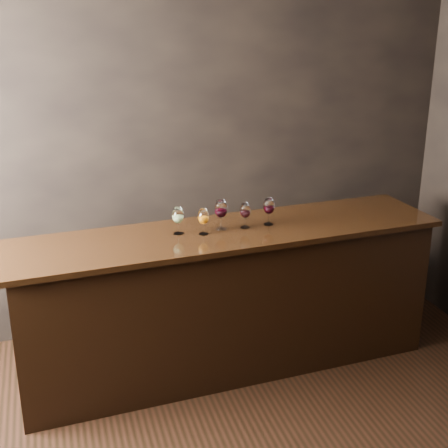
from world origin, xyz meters
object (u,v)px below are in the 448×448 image
object	(u,v)px
back_bar_shelf	(185,286)
glass_white	(178,216)
bar_counter	(227,302)
glass_red_a	(221,210)
glass_red_c	(269,207)
glass_red_b	(245,211)
glass_amber	(203,217)

from	to	relation	value
back_bar_shelf	glass_white	world-z (taller)	glass_white
bar_counter	glass_red_a	distance (m)	0.71
bar_counter	glass_red_c	bearing A→B (deg)	2.92
glass_red_b	glass_red_c	size ratio (longest dim) A/B	0.92
glass_amber	glass_white	bearing A→B (deg)	161.08
glass_white	glass_red_b	bearing A→B (deg)	-1.15
back_bar_shelf	glass_red_c	size ratio (longest dim) A/B	11.30
bar_counter	glass_amber	distance (m)	0.71
glass_red_a	glass_red_b	distance (m)	0.17
glass_red_c	glass_white	bearing A→B (deg)	-179.49
bar_counter	glass_amber	size ratio (longest dim) A/B	16.38
back_bar_shelf	glass_amber	distance (m)	1.03
bar_counter	glass_red_a	bearing A→B (deg)	128.54
glass_red_c	back_bar_shelf	bearing A→B (deg)	131.05
back_bar_shelf	glass_red_b	bearing A→B (deg)	-61.81
bar_counter	glass_red_a	world-z (taller)	glass_red_a
glass_red_a	glass_red_c	bearing A→B (deg)	0.00
glass_white	glass_red_a	distance (m)	0.31
glass_white	glass_red_c	bearing A→B (deg)	0.51
glass_white	glass_red_c	size ratio (longest dim) A/B	0.97
glass_red_a	glass_red_c	distance (m)	0.36
glass_red_a	back_bar_shelf	bearing A→B (deg)	104.02
glass_amber	back_bar_shelf	bearing A→B (deg)	89.93
glass_white	glass_red_a	bearing A→B (deg)	1.09
back_bar_shelf	glass_red_a	distance (m)	1.02
glass_amber	glass_red_b	bearing A→B (deg)	8.43
glass_amber	glass_red_a	distance (m)	0.16
bar_counter	glass_red_c	xyz separation A→B (m)	(0.32, 0.04, 0.70)
back_bar_shelf	glass_white	size ratio (longest dim) A/B	11.63
glass_red_a	glass_red_b	xyz separation A→B (m)	(0.17, -0.02, -0.02)
glass_amber	glass_red_c	distance (m)	0.50
back_bar_shelf	glass_white	bearing A→B (deg)	-105.98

